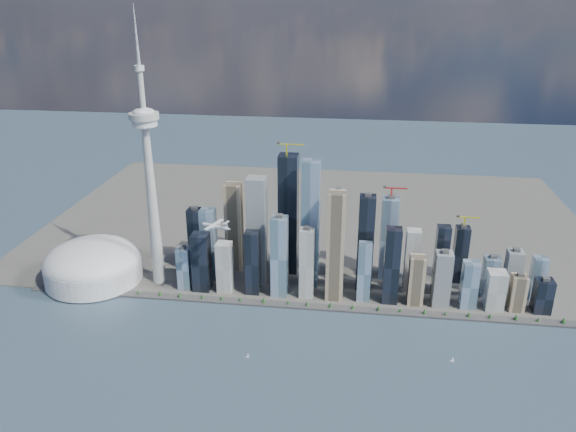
# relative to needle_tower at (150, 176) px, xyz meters

# --- Properties ---
(ground) EXTENTS (4000.00, 4000.00, 0.00)m
(ground) POSITION_rel_needle_tower_xyz_m (300.00, -310.00, -235.84)
(ground) COLOR #2F4752
(ground) RESTS_ON ground
(seawall) EXTENTS (1100.00, 22.00, 4.00)m
(seawall) POSITION_rel_needle_tower_xyz_m (300.00, -60.00, -233.84)
(seawall) COLOR #383838
(seawall) RESTS_ON ground
(land) EXTENTS (1400.00, 900.00, 3.00)m
(land) POSITION_rel_needle_tower_xyz_m (300.00, 390.00, -234.34)
(land) COLOR #4C4C47
(land) RESTS_ON ground
(shoreline_trees) EXTENTS (960.53, 7.20, 8.80)m
(shoreline_trees) POSITION_rel_needle_tower_xyz_m (300.00, -60.00, -227.06)
(shoreline_trees) COLOR #3F2D1E
(shoreline_trees) RESTS_ON seawall
(skyscraper_cluster) EXTENTS (736.00, 142.00, 288.28)m
(skyscraper_cluster) POSITION_rel_needle_tower_xyz_m (359.61, 26.81, -145.73)
(skyscraper_cluster) COLOR black
(skyscraper_cluster) RESTS_ON land
(needle_tower) EXTENTS (56.00, 56.00, 550.50)m
(needle_tower) POSITION_rel_needle_tower_xyz_m (0.00, 0.00, 0.00)
(needle_tower) COLOR #A2A29D
(needle_tower) RESTS_ON land
(dome_stadium) EXTENTS (200.00, 200.00, 86.00)m
(dome_stadium) POSITION_rel_needle_tower_xyz_m (-140.00, -10.00, -196.40)
(dome_stadium) COLOR silver
(dome_stadium) RESTS_ON land
(airplane) EXTENTS (60.80, 54.38, 15.22)m
(airplane) POSITION_rel_needle_tower_xyz_m (150.86, -83.80, -62.66)
(airplane) COLOR white
(airplane) RESTS_ON ground
(sailboat_west) EXTENTS (7.02, 2.52, 9.70)m
(sailboat_west) POSITION_rel_needle_tower_xyz_m (236.67, -233.54, -232.73)
(sailboat_west) COLOR white
(sailboat_west) RESTS_ON ground
(sailboat_east) EXTENTS (7.11, 2.13, 9.88)m
(sailboat_east) POSITION_rel_needle_tower_xyz_m (577.04, -200.00, -232.67)
(sailboat_east) COLOR white
(sailboat_east) RESTS_ON ground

